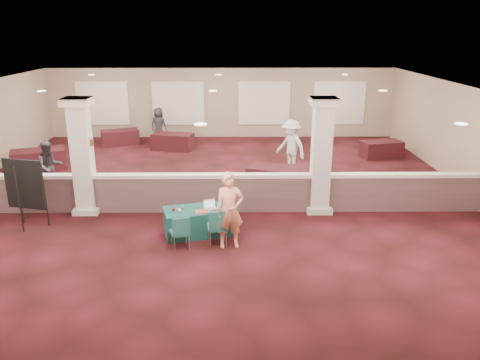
{
  "coord_description": "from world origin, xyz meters",
  "views": [
    {
      "loc": [
        0.67,
        -13.81,
        4.94
      ],
      "look_at": [
        0.78,
        -2.0,
        1.09
      ],
      "focal_mm": 35.0,
      "sensor_mm": 36.0,
      "label": 1
    }
  ],
  "objects_px": {
    "conf_chair_main": "(218,225)",
    "attendee_b": "(291,146)",
    "far_table_back_right": "(381,149)",
    "attendee_d": "(159,125)",
    "far_table_front_right": "(296,179)",
    "far_table_back_center": "(173,142)",
    "near_table": "(200,221)",
    "far_table_front_center": "(278,179)",
    "far_table_front_left": "(39,160)",
    "attendee_a": "(50,167)",
    "easel_board": "(24,185)",
    "woman": "(230,210)",
    "far_table_back_left": "(120,137)",
    "attendee_c": "(323,139)",
    "conf_chair_side": "(181,230)"
  },
  "relations": [
    {
      "from": "conf_chair_main",
      "to": "attendee_b",
      "type": "relative_size",
      "value": 0.48
    },
    {
      "from": "far_table_back_right",
      "to": "attendee_d",
      "type": "distance_m",
      "value": 9.62
    },
    {
      "from": "far_table_front_right",
      "to": "far_table_back_center",
      "type": "relative_size",
      "value": 1.08
    },
    {
      "from": "near_table",
      "to": "far_table_front_center",
      "type": "bearing_deg",
      "value": 41.74
    },
    {
      "from": "near_table",
      "to": "far_table_back_right",
      "type": "xyz_separation_m",
      "value": [
        6.74,
        7.28,
        -0.01
      ]
    },
    {
      "from": "far_table_back_right",
      "to": "near_table",
      "type": "bearing_deg",
      "value": -132.8
    },
    {
      "from": "far_table_front_left",
      "to": "far_table_front_right",
      "type": "relative_size",
      "value": 1.01
    },
    {
      "from": "far_table_front_center",
      "to": "far_table_back_right",
      "type": "bearing_deg",
      "value": 41.51
    },
    {
      "from": "far_table_back_right",
      "to": "attendee_a",
      "type": "distance_m",
      "value": 12.33
    },
    {
      "from": "easel_board",
      "to": "far_table_back_center",
      "type": "distance_m",
      "value": 8.64
    },
    {
      "from": "woman",
      "to": "attendee_b",
      "type": "bearing_deg",
      "value": 62.27
    },
    {
      "from": "far_table_front_center",
      "to": "far_table_back_center",
      "type": "bearing_deg",
      "value": 127.18
    },
    {
      "from": "far_table_front_right",
      "to": "far_table_back_left",
      "type": "height_order",
      "value": "far_table_front_right"
    },
    {
      "from": "far_table_front_right",
      "to": "far_table_back_center",
      "type": "xyz_separation_m",
      "value": [
        -4.58,
        5.27,
        -0.03
      ]
    },
    {
      "from": "far_table_front_center",
      "to": "far_table_front_left",
      "type": "bearing_deg",
      "value": 164.67
    },
    {
      "from": "attendee_b",
      "to": "attendee_d",
      "type": "distance_m",
      "value": 7.08
    },
    {
      "from": "near_table",
      "to": "attendee_b",
      "type": "relative_size",
      "value": 0.9
    },
    {
      "from": "conf_chair_main",
      "to": "attendee_b",
      "type": "distance_m",
      "value": 6.41
    },
    {
      "from": "easel_board",
      "to": "far_table_back_left",
      "type": "distance_m",
      "value": 9.15
    },
    {
      "from": "far_table_front_right",
      "to": "attendee_c",
      "type": "bearing_deg",
      "value": 66.75
    },
    {
      "from": "easel_board",
      "to": "far_table_front_center",
      "type": "distance_m",
      "value": 7.31
    },
    {
      "from": "far_table_front_left",
      "to": "attendee_b",
      "type": "xyz_separation_m",
      "value": [
        9.12,
        -0.4,
        0.58
      ]
    },
    {
      "from": "near_table",
      "to": "conf_chair_side",
      "type": "bearing_deg",
      "value": -125.46
    },
    {
      "from": "far_table_back_right",
      "to": "attendee_b",
      "type": "distance_m",
      "value": 4.44
    },
    {
      "from": "attendee_d",
      "to": "conf_chair_side",
      "type": "bearing_deg",
      "value": 122.28
    },
    {
      "from": "near_table",
      "to": "attendee_b",
      "type": "bearing_deg",
      "value": 47.25
    },
    {
      "from": "attendee_b",
      "to": "attendee_d",
      "type": "relative_size",
      "value": 1.2
    },
    {
      "from": "far_table_back_left",
      "to": "far_table_back_center",
      "type": "bearing_deg",
      "value": -20.73
    },
    {
      "from": "attendee_a",
      "to": "woman",
      "type": "bearing_deg",
      "value": -69.95
    },
    {
      "from": "far_table_back_center",
      "to": "near_table",
      "type": "bearing_deg",
      "value": -78.43
    },
    {
      "from": "attendee_c",
      "to": "easel_board",
      "type": "bearing_deg",
      "value": -176.3
    },
    {
      "from": "far_table_front_center",
      "to": "near_table",
      "type": "bearing_deg",
      "value": -124.22
    },
    {
      "from": "near_table",
      "to": "far_table_back_center",
      "type": "xyz_separation_m",
      "value": [
        -1.76,
        8.57,
        0.01
      ]
    },
    {
      "from": "conf_chair_side",
      "to": "far_table_front_center",
      "type": "height_order",
      "value": "conf_chair_side"
    },
    {
      "from": "easel_board",
      "to": "far_table_front_right",
      "type": "height_order",
      "value": "easel_board"
    },
    {
      "from": "near_table",
      "to": "conf_chair_side",
      "type": "xyz_separation_m",
      "value": [
        -0.36,
        -0.93,
        0.17
      ]
    },
    {
      "from": "easel_board",
      "to": "woman",
      "type": "height_order",
      "value": "easel_board"
    },
    {
      "from": "far_table_back_center",
      "to": "attendee_c",
      "type": "bearing_deg",
      "value": -18.11
    },
    {
      "from": "far_table_front_center",
      "to": "far_table_front_right",
      "type": "height_order",
      "value": "far_table_front_center"
    },
    {
      "from": "conf_chair_main",
      "to": "far_table_front_left",
      "type": "xyz_separation_m",
      "value": [
        -6.74,
        6.35,
        -0.17
      ]
    },
    {
      "from": "near_table",
      "to": "attendee_c",
      "type": "relative_size",
      "value": 0.94
    },
    {
      "from": "conf_chair_side",
      "to": "woman",
      "type": "height_order",
      "value": "woman"
    },
    {
      "from": "attendee_b",
      "to": "conf_chair_main",
      "type": "bearing_deg",
      "value": -64.47
    },
    {
      "from": "near_table",
      "to": "far_table_front_left",
      "type": "relative_size",
      "value": 0.93
    },
    {
      "from": "far_table_front_left",
      "to": "far_table_front_center",
      "type": "bearing_deg",
      "value": -15.33
    },
    {
      "from": "conf_chair_side",
      "to": "far_table_back_right",
      "type": "distance_m",
      "value": 10.86
    },
    {
      "from": "attendee_b",
      "to": "attendee_c",
      "type": "xyz_separation_m",
      "value": [
        1.39,
        1.38,
        -0.04
      ]
    },
    {
      "from": "easel_board",
      "to": "far_table_front_left",
      "type": "bearing_deg",
      "value": 123.03
    },
    {
      "from": "conf_chair_side",
      "to": "attendee_d",
      "type": "distance_m",
      "value": 10.97
    },
    {
      "from": "near_table",
      "to": "far_table_front_right",
      "type": "relative_size",
      "value": 0.94
    }
  ]
}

